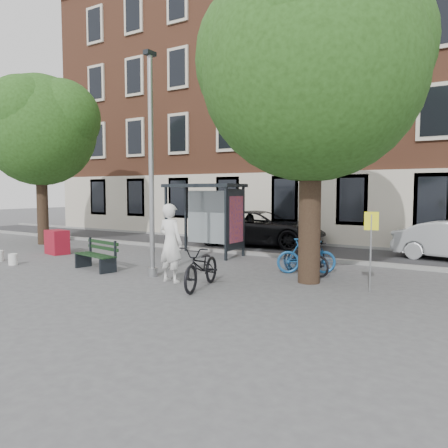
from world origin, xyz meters
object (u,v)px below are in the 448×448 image
lamppost (151,176)px  bus_shelter (215,203)px  bike_a (305,258)px  notice_sign (371,234)px  bike_d (307,252)px  painter (171,243)px  bike_c (202,267)px  car_dark (262,228)px  bench (97,257)px  bike_b (306,256)px  red_stand (57,242)px

lamppost → bus_shelter: 4.24m
bike_a → notice_sign: (2.11, -1.29, 0.90)m
bus_shelter → bike_d: 4.12m
painter → bike_c: painter is taller
bike_c → car_dark: size_ratio=0.37×
lamppost → car_dark: (-0.50, 7.65, -2.03)m
bench → lamppost: bearing=16.0°
painter → bench: 3.07m
bike_b → bike_c: bike_c is taller
lamppost → painter: bearing=-19.8°
bike_b → bike_d: (-0.29, 0.76, 0.01)m
bike_b → bike_c: 3.46m
bus_shelter → bench: (-1.47, -4.24, -1.52)m
bike_c → red_stand: (-7.92, 1.86, -0.08)m
bike_b → bus_shelter: bearing=39.8°
lamppost → painter: (0.92, -0.33, -1.76)m
bike_d → red_stand: bike_d is taller
bike_b → bike_c: size_ratio=0.84×
bike_a → bike_c: 3.38m
painter → red_stand: size_ratio=2.27×
painter → red_stand: 7.03m
lamppost → car_dark: bearing=93.7°
notice_sign → lamppost: bearing=175.6°
car_dark → bike_c: bearing=-169.3°
bike_d → notice_sign: (2.40, -2.14, 0.85)m
painter → bike_a: bearing=-126.6°
painter → bike_a: painter is taller
bike_b → notice_sign: (2.11, -1.38, 0.86)m
bench → red_stand: bearing=171.0°
bench → bike_a: bearing=38.0°
bike_c → car_dark: (-2.53, 8.15, 0.22)m
bus_shelter → painter: 4.77m
bike_b → car_dark: car_dark is taller
lamppost → bus_shelter: bearing=98.4°
bench → bike_c: bike_c is taller
painter → bike_d: size_ratio=1.19×
painter → bike_c: size_ratio=1.01×
bus_shelter → notice_sign: (6.21, -2.85, -0.55)m
bus_shelter → bike_b: bearing=-19.7°
notice_sign → bench: bearing=173.2°
bike_c → bike_d: bearing=60.0°
bike_a → bike_d: (-0.29, 0.85, 0.05)m
bike_d → red_stand: (-9.09, -2.04, -0.07)m
car_dark → bus_shelter: bearing=171.7°
bike_c → red_stand: bike_c is taller
painter → car_dark: size_ratio=0.38×
bench → bike_c: 4.13m
bike_c → notice_sign: bearing=13.0°
bus_shelter → car_dark: bearing=88.2°
bike_b → car_dark: 6.40m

